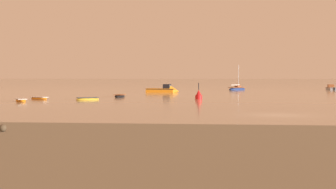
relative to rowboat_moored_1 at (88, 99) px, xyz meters
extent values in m
plane|color=tan|center=(21.17, -22.90, -0.12)|extent=(800.00, 800.00, 0.00)
cube|color=#7A6B51|center=(12.38, -43.43, -0.03)|extent=(345.82, 20.65, 0.19)
sphere|color=#493A28|center=(5.60, -38.40, 0.25)|extent=(0.38, 0.38, 0.38)
ellipsoid|color=gold|center=(0.00, 0.00, -0.02)|extent=(3.05, 2.21, 0.46)
cube|color=#33383F|center=(0.00, 0.00, 0.17)|extent=(2.83, 2.09, 0.06)
cube|color=#33383F|center=(0.00, 0.00, 0.10)|extent=(0.57, 0.88, 0.05)
cube|color=gray|center=(39.26, 48.24, 0.06)|extent=(1.78, 3.89, 0.75)
cone|color=gray|center=(39.16, 50.23, 0.06)|extent=(1.56, 1.27, 1.50)
cube|color=brown|center=(39.26, 48.28, 0.34)|extent=(1.81, 3.97, 0.08)
cube|color=brown|center=(39.21, 49.15, 0.73)|extent=(1.23, 0.98, 0.58)
cube|color=#384751|center=(39.19, 49.60, 0.77)|extent=(1.15, 0.27, 0.46)
cube|color=black|center=(39.36, 46.38, 0.17)|extent=(0.31, 0.25, 0.53)
ellipsoid|color=orange|center=(-6.68, 1.06, -0.02)|extent=(2.98, 2.36, 0.46)
cube|color=silver|center=(-6.68, 1.06, 0.17)|extent=(2.78, 2.22, 0.06)
cube|color=silver|center=(-6.68, 1.06, 0.10)|extent=(0.62, 0.85, 0.05)
ellipsoid|color=orange|center=(-6.86, -4.59, -0.01)|extent=(2.48, 3.21, 0.49)
cube|color=silver|center=(-6.86, -4.59, 0.19)|extent=(2.34, 2.99, 0.07)
cube|color=silver|center=(-6.86, -4.59, 0.12)|extent=(0.92, 0.65, 0.05)
ellipsoid|color=navy|center=(19.66, 46.34, 0.05)|extent=(4.32, 4.80, 0.85)
cube|color=brown|center=(19.66, 46.34, 0.39)|extent=(3.73, 4.13, 0.09)
cube|color=brown|center=(19.82, 46.53, 0.63)|extent=(1.41, 1.46, 0.31)
cylinder|color=#B7BABF|center=(19.94, 46.68, 2.82)|extent=(0.09, 0.09, 4.69)
cylinder|color=beige|center=(19.27, 45.86, 0.94)|extent=(1.85, 2.21, 0.17)
cube|color=orange|center=(5.65, 29.36, 0.12)|extent=(5.17, 2.63, 0.98)
cone|color=orange|center=(8.23, 29.05, 0.12)|extent=(1.77, 2.13, 1.96)
cube|color=black|center=(5.71, 29.35, 0.49)|extent=(5.29, 2.68, 0.11)
cube|color=black|center=(6.83, 29.22, 0.99)|extent=(1.37, 1.68, 0.76)
cube|color=#384751|center=(7.42, 29.15, 1.04)|extent=(0.44, 1.51, 0.60)
cube|color=black|center=(3.24, 29.64, 0.27)|extent=(0.35, 0.42, 0.69)
ellipsoid|color=black|center=(2.29, 8.97, -0.01)|extent=(1.37, 3.44, 0.53)
cube|color=brown|center=(2.29, 8.97, 0.22)|extent=(1.33, 3.17, 0.07)
cube|color=brown|center=(2.29, 8.97, 0.14)|extent=(1.05, 0.28, 0.05)
cylinder|color=red|center=(13.74, 3.38, 0.05)|extent=(0.90, 0.90, 0.70)
cone|color=red|center=(13.74, 3.38, 0.75)|extent=(0.72, 0.72, 0.70)
cylinder|color=black|center=(13.74, 3.38, 1.55)|extent=(0.10, 0.10, 0.90)
camera|label=1|loc=(17.03, -64.70, 3.01)|focal=56.63mm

